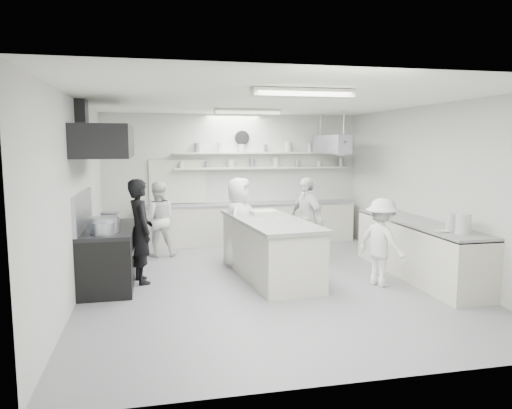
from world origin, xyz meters
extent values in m
cube|color=#908E9C|center=(0.00, 0.00, -0.01)|extent=(6.00, 7.00, 0.02)
cube|color=white|center=(0.00, 0.00, 3.01)|extent=(6.00, 7.00, 0.02)
cube|color=silver|center=(0.00, 3.50, 1.50)|extent=(6.00, 0.04, 3.00)
cube|color=silver|center=(0.00, -3.50, 1.50)|extent=(6.00, 0.04, 3.00)
cube|color=silver|center=(-3.00, 0.00, 1.50)|extent=(0.04, 7.00, 3.00)
cube|color=silver|center=(3.00, 0.00, 1.50)|extent=(0.04, 7.00, 3.00)
cube|color=black|center=(-2.60, 0.40, 0.45)|extent=(0.80, 1.80, 0.90)
cube|color=black|center=(-2.60, 0.40, 2.35)|extent=(0.85, 2.00, 0.50)
cube|color=beige|center=(0.30, 3.20, 0.46)|extent=(5.00, 0.60, 0.92)
cube|color=beige|center=(0.70, 3.37, 1.75)|extent=(4.20, 0.26, 0.04)
cube|color=beige|center=(0.70, 3.37, 2.10)|extent=(4.20, 0.26, 0.04)
cube|color=black|center=(-1.30, 3.48, 1.45)|extent=(1.30, 0.04, 1.00)
cylinder|color=white|center=(0.20, 3.46, 2.45)|extent=(0.32, 0.05, 0.32)
cube|color=beige|center=(2.65, -0.20, 0.47)|extent=(0.74, 3.30, 0.94)
cube|color=#A7ADB8|center=(2.00, 2.40, 2.30)|extent=(0.30, 1.60, 0.40)
cube|color=beige|center=(0.00, -1.80, 2.94)|extent=(1.30, 0.25, 0.10)
cube|color=beige|center=(0.00, 1.80, 2.94)|extent=(1.30, 0.25, 0.10)
cube|color=beige|center=(0.11, 0.35, 0.49)|extent=(1.26, 2.73, 0.97)
cylinder|color=#A7ADB8|center=(-2.60, -0.03, 1.05)|extent=(0.43, 0.43, 0.29)
imported|color=black|center=(-2.08, 0.44, 0.87)|extent=(0.58, 0.73, 1.74)
imported|color=white|center=(-1.78, 2.29, 0.77)|extent=(0.77, 0.60, 1.55)
imported|color=white|center=(-0.29, 1.16, 0.84)|extent=(0.86, 0.98, 1.69)
imported|color=white|center=(1.08, 1.27, 0.83)|extent=(0.71, 1.06, 1.67)
imported|color=white|center=(1.77, -0.58, 0.72)|extent=(0.85, 1.06, 1.44)
imported|color=#A7ADB8|center=(0.17, 0.64, 1.00)|extent=(0.30, 0.30, 0.06)
imported|color=beige|center=(0.25, 0.27, 1.00)|extent=(0.24, 0.24, 0.06)
imported|color=beige|center=(2.44, -1.18, 0.97)|extent=(0.29, 0.29, 0.06)
camera|label=1|loc=(-1.84, -7.58, 2.32)|focal=33.41mm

